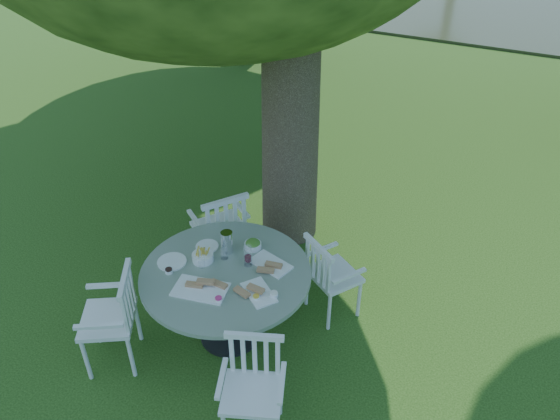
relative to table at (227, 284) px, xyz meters
The scene contains 7 objects.
ground 1.01m from the table, 86.69° to the left, with size 140.00×140.00×0.00m, color #15360B.
table is the anchor object (origin of this frame).
chair_ne 0.96m from the table, 44.05° to the left, with size 0.60×0.60×0.89m.
chair_nw 0.95m from the table, 123.49° to the left, with size 0.67×0.67×0.98m.
chair_sw 0.95m from the table, 137.38° to the right, with size 0.63×0.65×0.95m.
chair_se 0.97m from the table, 47.28° to the right, with size 0.57×0.55×0.89m.
tableware 0.20m from the table, 129.09° to the left, with size 1.20×0.95×0.22m.
Camera 1 is at (1.97, -3.78, 3.91)m, focal length 35.00 mm.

